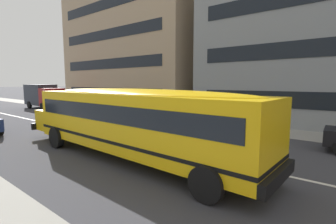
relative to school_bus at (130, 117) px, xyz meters
name	(u,v)px	position (x,y,z in m)	size (l,w,h in m)	color
ground_plane	(175,151)	(0.84, 1.86, -1.66)	(400.00, 400.00, 0.00)	#38383D
sidewalk_far	(240,127)	(0.84, 9.24, -1.66)	(120.00, 3.00, 0.01)	gray
lane_centreline	(175,151)	(0.84, 1.86, -1.66)	(110.00, 0.16, 0.01)	silver
school_bus	(130,117)	(0.00, 0.00, 0.00)	(12.60, 3.20, 2.80)	yellow
parked_car_white_far_corner	(106,108)	(-9.99, 6.38, -0.82)	(3.98, 2.04, 1.64)	silver
box_truck	(44,95)	(-22.27, 6.69, -0.12)	(6.08, 2.55, 2.82)	maroon
apartment_block_far_left	(148,30)	(-15.21, 17.24, 8.19)	(18.79, 13.06, 19.70)	tan
apartment_block_far_centre	(321,36)	(4.33, 16.30, 4.99)	(16.58, 11.16, 13.30)	gray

